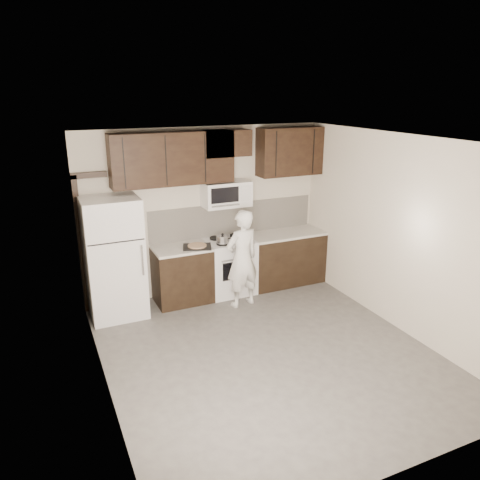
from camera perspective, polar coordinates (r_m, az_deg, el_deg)
floor at (r=6.23m, az=3.34°, el=-13.50°), size 4.50×4.50×0.00m
back_wall at (r=7.62m, az=-4.31°, el=3.49°), size 4.00×0.00×4.00m
ceiling at (r=5.34m, az=3.88°, el=12.01°), size 4.50×4.50×0.00m
counter_run at (r=7.84m, az=0.77°, el=-2.91°), size 2.95×0.64×0.91m
stove at (r=7.72m, az=-1.27°, el=-3.21°), size 0.76×0.66×0.94m
backsplash at (r=7.83m, az=-0.81°, el=2.65°), size 2.90×0.02×0.54m
upper_cabinets at (r=7.35m, az=-2.46°, el=10.40°), size 3.48×0.35×0.78m
microwave at (r=7.48m, az=-1.69°, el=5.62°), size 0.76×0.42×0.40m
refrigerator at (r=7.05m, az=-15.10°, el=-2.14°), size 0.80×0.76×1.80m
door_trim at (r=7.21m, az=-18.65°, el=0.88°), size 0.50×0.08×2.12m
saucepan at (r=7.35m, az=-2.12°, el=0.02°), size 0.32×0.19×0.18m
baking_tray at (r=7.25m, az=-5.25°, el=-0.84°), size 0.51×0.44×0.02m
pizza at (r=7.24m, az=-5.25°, el=-0.67°), size 0.37×0.37×0.02m
person at (r=7.16m, az=0.26°, el=-2.29°), size 0.62×0.47×1.54m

